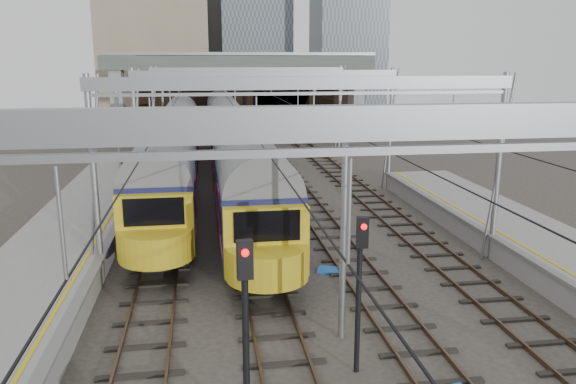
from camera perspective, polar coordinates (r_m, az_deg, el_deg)
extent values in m
plane|color=#38332D|center=(16.56, 7.16, -17.58)|extent=(160.00, 160.00, 0.00)
cube|color=slate|center=(18.22, -21.25, -11.70)|extent=(0.35, 55.00, 0.12)
cube|color=gold|center=(18.32, -22.82, -11.49)|extent=(0.12, 55.00, 0.01)
cube|color=#4C3828|center=(29.96, -13.41, -3.34)|extent=(0.08, 80.00, 0.16)
cube|color=#4C3828|center=(29.86, -10.65, -3.26)|extent=(0.08, 80.00, 0.16)
cube|color=black|center=(29.92, -12.02, -3.44)|extent=(2.40, 80.00, 0.14)
cube|color=#4C3828|center=(29.87, -5.73, -3.09)|extent=(0.08, 80.00, 0.16)
cube|color=#4C3828|center=(29.97, -2.98, -2.98)|extent=(0.08, 80.00, 0.16)
cube|color=black|center=(29.93, -4.35, -3.17)|extent=(2.40, 80.00, 0.14)
cube|color=#4C3828|center=(30.31, 1.85, -2.78)|extent=(0.08, 80.00, 0.16)
cube|color=#4C3828|center=(30.60, 4.50, -2.66)|extent=(0.08, 80.00, 0.16)
cube|color=black|center=(30.47, 3.18, -2.86)|extent=(2.40, 80.00, 0.14)
cube|color=#4C3828|center=(31.27, 9.08, -2.44)|extent=(0.08, 80.00, 0.16)
cube|color=#4C3828|center=(31.73, 11.56, -2.32)|extent=(0.08, 80.00, 0.16)
cube|color=black|center=(31.51, 10.32, -2.51)|extent=(2.40, 80.00, 0.14)
cube|color=gray|center=(8.70, 19.40, 6.84)|extent=(16.80, 0.28, 0.50)
cylinder|color=gray|center=(22.48, -19.07, 1.08)|extent=(0.24, 0.24, 8.00)
cylinder|color=gray|center=(25.27, 20.56, 2.24)|extent=(0.24, 0.24, 8.00)
cube|color=gray|center=(22.04, 2.02, 11.01)|extent=(16.80, 0.28, 0.50)
cylinder|color=gray|center=(36.16, -15.23, 5.71)|extent=(0.24, 0.24, 8.00)
cylinder|color=gray|center=(37.95, 10.33, 6.29)|extent=(0.24, 0.24, 8.00)
cube|color=gray|center=(35.88, -2.19, 11.87)|extent=(16.80, 0.28, 0.50)
cylinder|color=gray|center=(50.01, -13.48, 7.78)|extent=(0.24, 0.24, 8.00)
cylinder|color=gray|center=(51.33, 5.26, 8.21)|extent=(0.24, 0.24, 8.00)
cube|color=gray|center=(49.81, -4.06, 12.23)|extent=(16.80, 0.28, 0.50)
cylinder|color=gray|center=(61.94, -12.61, 8.81)|extent=(0.24, 0.24, 8.00)
cylinder|color=gray|center=(63.01, 2.63, 9.18)|extent=(0.24, 0.24, 8.00)
cube|color=gray|center=(61.78, -4.99, 12.41)|extent=(16.80, 0.28, 0.50)
cube|color=black|center=(28.86, -12.55, 7.05)|extent=(0.03, 80.00, 0.03)
cube|color=black|center=(28.87, -4.54, 7.33)|extent=(0.03, 80.00, 0.03)
cube|color=black|center=(29.42, 3.32, 7.46)|extent=(0.03, 80.00, 0.03)
cube|color=black|center=(30.50, 10.75, 7.46)|extent=(0.03, 80.00, 0.03)
cube|color=black|center=(66.04, -3.42, 9.79)|extent=(26.00, 2.00, 9.00)
cube|color=black|center=(65.52, -0.67, 8.12)|extent=(6.50, 0.10, 5.20)
cylinder|color=black|center=(65.33, -0.68, 10.39)|extent=(6.50, 0.10, 6.50)
cube|color=black|center=(65.28, -13.91, 6.75)|extent=(6.00, 1.50, 3.00)
cube|color=gray|center=(60.39, -16.85, 8.55)|extent=(1.20, 2.50, 8.20)
cube|color=gray|center=(62.05, 6.94, 9.13)|extent=(1.20, 2.50, 8.20)
cube|color=#59645B|center=(59.78, -4.88, 12.96)|extent=(28.00, 3.00, 1.40)
cube|color=gray|center=(59.78, -4.89, 13.82)|extent=(28.00, 3.00, 0.30)
cube|color=tan|center=(79.90, -13.35, 14.73)|extent=(14.00, 12.00, 22.00)
cube|color=#4C5660|center=(86.35, -3.43, 18.24)|extent=(10.00, 10.00, 32.00)
cube|color=gray|center=(93.67, -7.60, 13.47)|extent=(18.00, 14.00, 18.00)
cube|color=black|center=(54.79, -6.42, 4.66)|extent=(2.40, 70.96, 0.70)
cube|color=#141C48|center=(54.53, -6.47, 6.75)|extent=(3.05, 70.96, 2.73)
cylinder|color=slate|center=(54.39, -6.51, 8.17)|extent=(2.99, 70.46, 2.99)
cube|color=black|center=(54.48, -6.48, 7.20)|extent=(3.07, 69.76, 0.82)
cube|color=#D04160|center=(54.62, -6.45, 5.95)|extent=(3.07, 69.96, 0.13)
cube|color=gold|center=(19.63, -2.18, -5.16)|extent=(2.99, 0.60, 2.53)
cube|color=black|center=(19.27, -2.14, -3.50)|extent=(2.29, 0.08, 1.09)
cube|color=black|center=(39.56, -11.27, 1.16)|extent=(2.36, 34.79, 0.70)
cube|color=#141C48|center=(39.20, -11.40, 4.01)|extent=(3.01, 34.79, 2.69)
cylinder|color=slate|center=(39.01, -11.49, 5.96)|extent=(2.95, 34.29, 2.95)
cube|color=black|center=(39.13, -11.43, 4.64)|extent=(3.03, 33.59, 0.81)
cube|color=#D04160|center=(39.32, -11.35, 2.93)|extent=(3.03, 33.79, 0.13)
cube|color=gold|center=(22.10, -13.34, -3.45)|extent=(2.95, 0.60, 2.49)
cube|color=black|center=(21.77, -13.46, -1.97)|extent=(2.26, 0.08, 1.07)
cylinder|color=black|center=(12.97, -4.30, -15.04)|extent=(0.15, 0.15, 4.64)
cube|color=black|center=(11.98, -4.40, -6.87)|extent=(0.36, 0.22, 0.87)
sphere|color=red|center=(11.80, -4.38, -6.19)|extent=(0.17, 0.17, 0.17)
cylinder|color=black|center=(15.53, 7.17, -10.65)|extent=(0.15, 0.15, 4.38)
cube|color=black|center=(14.70, 7.57, -4.08)|extent=(0.35, 0.24, 0.82)
sphere|color=red|center=(14.54, 7.72, -3.53)|extent=(0.16, 0.16, 0.16)
cube|color=blue|center=(24.90, -0.24, -6.48)|extent=(0.88, 0.62, 0.10)
cube|color=blue|center=(23.29, 4.28, -7.93)|extent=(1.16, 0.99, 0.11)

